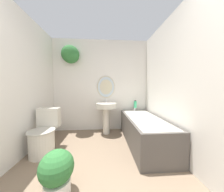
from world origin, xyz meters
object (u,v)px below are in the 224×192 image
Objects in this scene: toilet at (44,136)px; bathtub at (144,130)px; potted_plant at (57,171)px; pedestal_sink at (106,111)px; shampoo_bottle at (135,104)px.

bathtub is (1.85, 0.20, -0.03)m from toilet.
bathtub is 3.34× the size of potted_plant.
bathtub is at bearing 38.23° from potted_plant.
potted_plant is (-1.30, -1.02, -0.02)m from bathtub.
pedestal_sink is 1.71m from potted_plant.
toilet is 1.56× the size of potted_plant.
pedestal_sink reaches higher than toilet.
shampoo_bottle is at bearing 10.79° from pedestal_sink.
toilet is 3.81× the size of shampoo_bottle.
toilet is at bearing -153.94° from shampoo_bottle.
bathtub reaches higher than potted_plant.
potted_plant is at bearing -141.77° from bathtub.
pedestal_sink is at bearing 70.92° from potted_plant.
shampoo_bottle is (0.02, 0.71, 0.42)m from bathtub.
toilet is at bearing -173.81° from bathtub.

